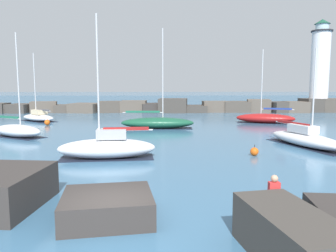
% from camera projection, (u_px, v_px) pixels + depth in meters
% --- Properties ---
extents(ground_plane, '(600.00, 600.00, 0.00)m').
position_uv_depth(ground_plane, '(114.00, 228.00, 10.86)').
color(ground_plane, '#3D6B8E').
extents(open_sea_beyond, '(400.00, 116.00, 0.01)m').
position_uv_depth(open_sea_beyond, '(155.00, 100.00, 120.03)').
color(open_sea_beyond, '#2D5B7F').
rests_on(open_sea_beyond, ground).
extents(breakwater_jetty, '(69.97, 6.69, 2.52)m').
position_uv_depth(breakwater_jetty, '(175.00, 107.00, 60.66)').
color(breakwater_jetty, brown).
rests_on(breakwater_jetty, ground).
extents(lighthouse, '(4.50, 4.50, 17.11)m').
position_uv_depth(lighthouse, '(320.00, 71.00, 61.44)').
color(lighthouse, gray).
rests_on(lighthouse, ground).
extents(foreground_rocks, '(17.54, 8.85, 1.44)m').
position_uv_depth(foreground_rocks, '(104.00, 212.00, 10.64)').
color(foreground_rocks, '#383330').
rests_on(foreground_rocks, ground).
extents(sailboat_moored_0, '(6.12, 4.81, 9.55)m').
position_uv_depth(sailboat_moored_0, '(18.00, 130.00, 30.68)').
color(sailboat_moored_0, silver).
rests_on(sailboat_moored_0, ground).
extents(sailboat_moored_1, '(8.28, 2.44, 11.05)m').
position_uv_depth(sailboat_moored_1, '(157.00, 123.00, 36.94)').
color(sailboat_moored_1, '#195138').
rests_on(sailboat_moored_1, ground).
extents(sailboat_moored_2, '(4.24, 8.26, 7.58)m').
position_uv_depth(sailboat_moored_2, '(305.00, 139.00, 25.87)').
color(sailboat_moored_2, white).
rests_on(sailboat_moored_2, ground).
extents(sailboat_moored_3, '(6.50, 6.02, 9.22)m').
position_uv_depth(sailboat_moored_3, '(38.00, 117.00, 44.85)').
color(sailboat_moored_3, white).
rests_on(sailboat_moored_3, ground).
extents(sailboat_moored_4, '(6.54, 2.69, 9.25)m').
position_uv_depth(sailboat_moored_4, '(107.00, 147.00, 21.52)').
color(sailboat_moored_4, white).
rests_on(sailboat_moored_4, ground).
extents(sailboat_moored_5, '(7.68, 4.36, 9.41)m').
position_uv_depth(sailboat_moored_5, '(265.00, 118.00, 42.39)').
color(sailboat_moored_5, maroon).
rests_on(sailboat_moored_5, ground).
extents(mooring_buoy_orange_near, '(0.57, 0.57, 0.77)m').
position_uv_depth(mooring_buoy_orange_near, '(254.00, 152.00, 22.33)').
color(mooring_buoy_orange_near, '#EA5914').
rests_on(mooring_buoy_orange_near, ground).
extents(mooring_buoy_far_side, '(0.69, 0.69, 0.89)m').
position_uv_depth(mooring_buoy_far_side, '(47.00, 122.00, 40.08)').
color(mooring_buoy_far_side, '#EA5914').
rests_on(mooring_buoy_far_side, ground).
extents(person_on_rocks, '(0.36, 0.24, 1.82)m').
position_uv_depth(person_on_rocks, '(274.00, 198.00, 10.74)').
color(person_on_rocks, '#282833').
rests_on(person_on_rocks, ground).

